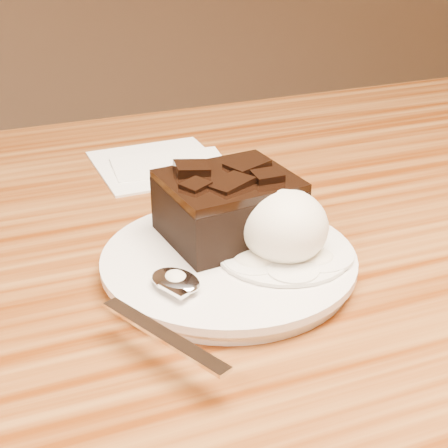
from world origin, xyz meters
name	(u,v)px	position (x,y,z in m)	size (l,w,h in m)	color
plate	(229,264)	(0.00, -0.03, 0.76)	(0.20, 0.20, 0.02)	silver
brownie	(228,210)	(0.01, 0.01, 0.79)	(0.10, 0.09, 0.05)	black
ice_cream_scoop	(284,226)	(0.04, -0.04, 0.79)	(0.07, 0.07, 0.06)	white
melt_puddle	(283,252)	(0.04, -0.04, 0.77)	(0.11, 0.11, 0.00)	white
spoon	(176,283)	(-0.05, -0.06, 0.77)	(0.03, 0.17, 0.01)	silver
napkin	(158,163)	(0.02, 0.22, 0.75)	(0.13, 0.13, 0.01)	white
crumb_a	(276,253)	(0.04, -0.04, 0.77)	(0.01, 0.01, 0.00)	black
crumb_b	(233,254)	(0.00, -0.03, 0.77)	(0.01, 0.01, 0.00)	black
crumb_c	(249,276)	(0.00, -0.06, 0.77)	(0.01, 0.00, 0.00)	black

